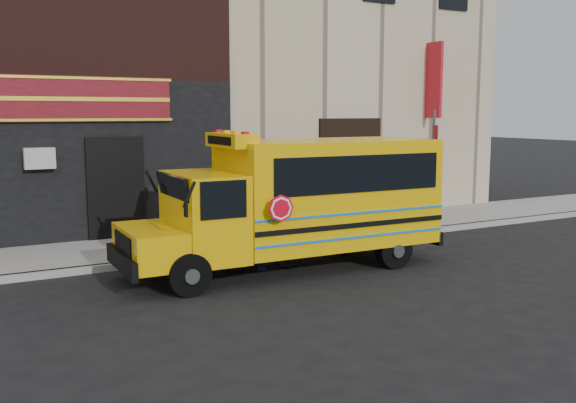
{
  "coord_description": "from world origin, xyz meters",
  "views": [
    {
      "loc": [
        -7.15,
        -10.86,
        3.33
      ],
      "look_at": [
        -0.16,
        1.85,
        1.31
      ],
      "focal_mm": 40.0,
      "sensor_mm": 36.0,
      "label": 1
    }
  ],
  "objects_px": {
    "school_bus": "(301,199)",
    "cyclist": "(260,225)",
    "sign_pole": "(433,165)",
    "bicycle": "(262,245)"
  },
  "relations": [
    {
      "from": "school_bus",
      "to": "cyclist",
      "type": "height_order",
      "value": "school_bus"
    },
    {
      "from": "school_bus",
      "to": "sign_pole",
      "type": "height_order",
      "value": "sign_pole"
    },
    {
      "from": "school_bus",
      "to": "sign_pole",
      "type": "xyz_separation_m",
      "value": [
        5.4,
        1.97,
        0.36
      ]
    },
    {
      "from": "sign_pole",
      "to": "bicycle",
      "type": "xyz_separation_m",
      "value": [
        -6.24,
        -1.82,
        -1.31
      ]
    },
    {
      "from": "school_bus",
      "to": "bicycle",
      "type": "height_order",
      "value": "school_bus"
    },
    {
      "from": "sign_pole",
      "to": "bicycle",
      "type": "distance_m",
      "value": 6.64
    },
    {
      "from": "school_bus",
      "to": "cyclist",
      "type": "distance_m",
      "value": 1.04
    },
    {
      "from": "sign_pole",
      "to": "cyclist",
      "type": "bearing_deg",
      "value": -164.3
    },
    {
      "from": "sign_pole",
      "to": "cyclist",
      "type": "distance_m",
      "value": 6.57
    },
    {
      "from": "school_bus",
      "to": "cyclist",
      "type": "bearing_deg",
      "value": 166.55
    }
  ]
}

